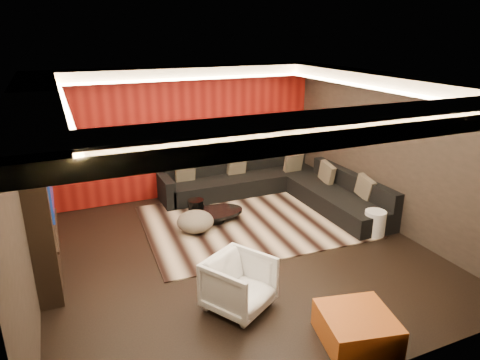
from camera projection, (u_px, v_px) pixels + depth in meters
name	position (u px, v px, depth m)	size (l,w,h in m)	color
floor	(238.00, 254.00, 7.10)	(6.00, 6.00, 0.02)	black
ceiling	(238.00, 80.00, 6.16)	(6.00, 6.00, 0.02)	silver
wall_back	(183.00, 133.00, 9.23)	(6.00, 0.02, 2.80)	black
wall_left	(23.00, 203.00, 5.49)	(0.02, 6.00, 2.80)	black
wall_right	(390.00, 152.00, 7.76)	(0.02, 6.00, 2.80)	black
red_feature_wall	(183.00, 133.00, 9.19)	(5.98, 0.05, 2.78)	#6B0C0A
soffit_back	(184.00, 73.00, 8.53)	(6.00, 0.60, 0.22)	silver
soffit_front	(356.00, 125.00, 3.86)	(6.00, 0.60, 0.22)	silver
soffit_left	(33.00, 101.00, 5.18)	(0.60, 4.80, 0.22)	silver
soffit_right	(384.00, 80.00, 7.22)	(0.60, 4.80, 0.22)	silver
cove_back	(189.00, 79.00, 8.26)	(4.80, 0.08, 0.04)	#FFD899
cove_front	(333.00, 127.00, 4.19)	(4.80, 0.08, 0.04)	#FFD899
cove_left	(64.00, 106.00, 5.33)	(0.08, 4.80, 0.04)	#FFD899
cove_right	(368.00, 87.00, 7.12)	(0.08, 4.80, 0.04)	#FFD899
tv_surround	(40.00, 206.00, 6.17)	(0.30, 2.00, 2.20)	black
tv_screen	(49.00, 182.00, 6.11)	(0.04, 1.30, 0.80)	black
tv_shelf	(56.00, 229.00, 6.36)	(0.04, 1.60, 0.04)	black
rug	(252.00, 221.00, 8.24)	(4.00, 3.00, 0.02)	tan
coffee_table	(213.00, 216.00, 8.21)	(1.17, 1.17, 0.20)	black
drum_stool	(196.00, 209.00, 8.33)	(0.31, 0.31, 0.37)	black
striped_pouf	(195.00, 221.00, 7.77)	(0.67, 0.67, 0.37)	#B7A58D
white_side_table	(375.00, 223.00, 7.63)	(0.37, 0.37, 0.47)	white
orange_ottoman	(357.00, 328.00, 5.04)	(0.82, 0.82, 0.36)	#9E4114
armchair	(239.00, 284.00, 5.59)	(0.77, 0.79, 0.72)	white
sectional_sofa	(277.00, 188.00, 9.27)	(3.65, 3.50, 0.75)	black
throw_pillows	(279.00, 171.00, 9.19)	(3.17, 2.70, 0.50)	tan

